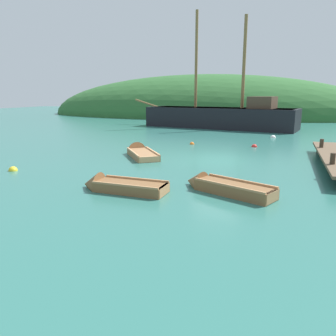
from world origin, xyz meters
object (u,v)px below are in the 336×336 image
buoy_white (273,138)px  buoy_orange (192,144)px  rowboat_center (118,187)px  buoy_yellow (13,171)px  sailing_ship (221,120)px  buoy_red (254,147)px  rowboat_outer_left (223,188)px  rowboat_near_dock (140,154)px

buoy_white → buoy_orange: bearing=-133.9°
rowboat_center → buoy_yellow: size_ratio=8.16×
buoy_orange → sailing_ship: bearing=90.9°
sailing_ship → buoy_yellow: bearing=86.2°
buoy_white → buoy_red: (-0.97, -5.05, 0.00)m
rowboat_outer_left → buoy_orange: (-3.92, 10.40, -0.13)m
rowboat_near_dock → buoy_white: rowboat_near_dock is taller
rowboat_center → buoy_orange: 11.44m
buoy_white → rowboat_center: bearing=-105.5°
sailing_ship → buoy_yellow: size_ratio=45.21×
buoy_red → rowboat_near_dock: bearing=-137.9°
rowboat_outer_left → buoy_red: 10.59m
rowboat_outer_left → buoy_orange: 11.12m
rowboat_center → buoy_red: rowboat_center is taller
buoy_white → buoy_red: bearing=-100.9°
buoy_yellow → rowboat_outer_left: bearing=-1.1°
rowboat_center → buoy_orange: (-0.41, 11.43, -0.11)m
rowboat_near_dock → buoy_red: 7.67m
rowboat_near_dock → buoy_yellow: bearing=107.3°
sailing_ship → rowboat_near_dock: size_ratio=4.99×
buoy_white → buoy_orange: 7.28m
rowboat_near_dock → buoy_orange: (1.62, 4.96, -0.09)m
buoy_yellow → buoy_red: size_ratio=1.09×
buoy_red → buoy_white: bearing=79.1°
sailing_ship → rowboat_outer_left: 22.47m
rowboat_outer_left → rowboat_near_dock: size_ratio=0.99×
buoy_yellow → buoy_white: size_ratio=0.91×
rowboat_near_dock → rowboat_outer_left: bearing=-171.4°
rowboat_outer_left → buoy_white: (1.13, 15.64, -0.13)m
buoy_yellow → buoy_white: (10.46, 15.47, 0.00)m
rowboat_center → buoy_yellow: rowboat_center is taller
sailing_ship → rowboat_outer_left: size_ratio=5.05×
sailing_ship → buoy_yellow: (-5.22, -21.91, -0.75)m
rowboat_center → buoy_white: bearing=-104.3°
buoy_yellow → buoy_orange: buoy_yellow is taller
rowboat_center → buoy_orange: bearing=-86.7°
rowboat_near_dock → buoy_white: size_ratio=8.27×
rowboat_near_dock → buoy_red: rowboat_near_dock is taller
rowboat_outer_left → buoy_yellow: rowboat_outer_left is taller
rowboat_near_dock → buoy_orange: 5.22m
rowboat_center → buoy_red: 12.18m
buoy_red → buoy_orange: (-4.07, -0.19, 0.00)m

